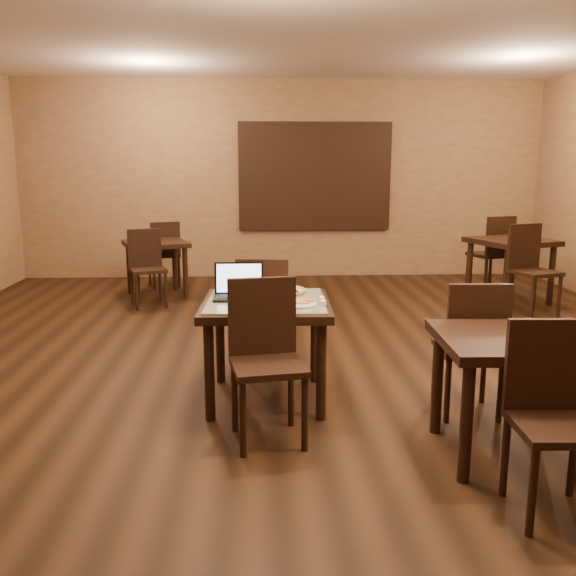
{
  "coord_description": "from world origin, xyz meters",
  "views": [
    {
      "loc": [
        -0.39,
        -4.51,
        1.73
      ],
      "look_at": [
        -0.17,
        -0.18,
        0.85
      ],
      "focal_mm": 38.0,
      "sensor_mm": 36.0,
      "label": 1
    }
  ],
  "objects": [
    {
      "name": "other_table_c_chair_far",
      "position": [
        1.07,
        -0.58,
        0.55
      ],
      "size": [
        0.44,
        0.44,
        0.97
      ],
      "rotation": [
        0.0,
        0.0,
        3.1
      ],
      "color": "black",
      "rests_on": "ground"
    },
    {
      "name": "pizza_whole",
      "position": [
        -0.21,
        0.06,
        0.78
      ],
      "size": [
        0.38,
        0.38,
        0.03
      ],
      "color": "beige",
      "rests_on": "pizza_pan"
    },
    {
      "name": "other_table_b_chair_near",
      "position": [
        -1.77,
        3.03,
        0.54
      ],
      "size": [
        0.53,
        0.53,
        0.95
      ],
      "rotation": [
        0.0,
        0.0,
        0.35
      ],
      "color": "black",
      "rests_on": "ground"
    },
    {
      "name": "other_table_b_chair_far",
      "position": [
        -1.71,
        4.14,
        0.54
      ],
      "size": [
        0.53,
        0.53,
        0.95
      ],
      "rotation": [
        0.0,
        0.0,
        3.49
      ],
      "color": "black",
      "rests_on": "ground"
    },
    {
      "name": "chair_main_far",
      "position": [
        -0.34,
        0.43,
        0.56
      ],
      "size": [
        0.48,
        0.48,
        0.99
      ],
      "rotation": [
        0.0,
        0.0,
        3.01
      ],
      "color": "black",
      "rests_on": "ground"
    },
    {
      "name": "spatula",
      "position": [
        -0.19,
        0.04,
        0.79
      ],
      "size": [
        0.14,
        0.25,
        0.01
      ],
      "primitive_type": "cube",
      "rotation": [
        0.0,
        0.0,
        0.16
      ],
      "color": "silver",
      "rests_on": "pizza_whole"
    },
    {
      "name": "chair_main_near",
      "position": [
        -0.34,
        -0.79,
        0.58
      ],
      "size": [
        0.51,
        0.51,
        1.02
      ],
      "rotation": [
        0.0,
        0.0,
        0.17
      ],
      "color": "black",
      "rests_on": "ground"
    },
    {
      "name": "napkin_roll",
      "position": [
        0.07,
        -0.32,
        0.78
      ],
      "size": [
        0.04,
        0.18,
        0.04
      ],
      "rotation": [
        0.0,
        0.0,
        -0.03
      ],
      "color": "white",
      "rests_on": "tiled_table"
    },
    {
      "name": "mural",
      "position": [
        0.5,
        4.96,
        1.55
      ],
      "size": [
        2.34,
        0.05,
        1.64
      ],
      "color": "#254D8A",
      "rests_on": "wall_back"
    },
    {
      "name": "other_table_a",
      "position": [
        2.8,
        2.95,
        0.68
      ],
      "size": [
        1.1,
        1.1,
        0.82
      ],
      "rotation": [
        0.0,
        0.0,
        0.32
      ],
      "color": "black",
      "rests_on": "ground"
    },
    {
      "name": "other_table_b",
      "position": [
        -1.74,
        3.58,
        0.61
      ],
      "size": [
        1.0,
        1.0,
        0.73
      ],
      "rotation": [
        0.0,
        0.0,
        0.35
      ],
      "color": "black",
      "rests_on": "ground"
    },
    {
      "name": "other_table_c",
      "position": [
        1.07,
        -1.15,
        0.62
      ],
      "size": [
        0.83,
        0.83,
        0.75
      ],
      "rotation": [
        0.0,
        0.0,
        -0.04
      ],
      "color": "black",
      "rests_on": "ground"
    },
    {
      "name": "pizza_pan",
      "position": [
        -0.21,
        0.06,
        0.77
      ],
      "size": [
        0.36,
        0.36,
        0.01
      ],
      "primitive_type": "cylinder",
      "color": "silver",
      "rests_on": "tiled_table"
    },
    {
      "name": "tiled_table",
      "position": [
        -0.33,
        -0.18,
        0.66
      ],
      "size": [
        0.95,
        0.95,
        0.76
      ],
      "rotation": [
        0.0,
        0.0,
        -0.04
      ],
      "color": "black",
      "rests_on": "ground"
    },
    {
      "name": "pizza_slice",
      "position": [
        -0.11,
        -0.36,
        0.79
      ],
      "size": [
        0.18,
        0.18,
        0.02
      ],
      "primitive_type": null,
      "rotation": [
        0.0,
        0.0,
        0.0
      ],
      "color": "beige",
      "rests_on": "plate"
    },
    {
      "name": "ground",
      "position": [
        0.0,
        0.0,
        0.0
      ],
      "size": [
        10.0,
        10.0,
        0.0
      ],
      "primitive_type": "plane",
      "color": "black",
      "rests_on": "ground"
    },
    {
      "name": "laptop",
      "position": [
        -0.53,
        -0.07,
        0.83
      ],
      "size": [
        0.37,
        0.28,
        0.25
      ],
      "rotation": [
        0.0,
        0.0,
        0.01
      ],
      "color": "black",
      "rests_on": "tiled_table"
    },
    {
      "name": "plate",
      "position": [
        -0.11,
        -0.36,
        0.77
      ],
      "size": [
        0.27,
        0.27,
        0.01
      ],
      "primitive_type": "cylinder",
      "color": "white",
      "rests_on": "tiled_table"
    },
    {
      "name": "wall_back",
      "position": [
        0.0,
        5.0,
        1.5
      ],
      "size": [
        8.0,
        0.02,
        3.0
      ],
      "primitive_type": "cube",
      "color": "#96744C",
      "rests_on": "ground"
    },
    {
      "name": "other_table_a_chair_near",
      "position": [
        2.77,
        2.33,
        0.6
      ],
      "size": [
        0.58,
        0.58,
        1.06
      ],
      "rotation": [
        0.0,
        0.0,
        0.32
      ],
      "color": "black",
      "rests_on": "ground"
    },
    {
      "name": "other_table_c_chair_near",
      "position": [
        1.08,
        -1.71,
        0.55
      ],
      "size": [
        0.44,
        0.44,
        0.97
      ],
      "rotation": [
        0.0,
        0.0,
        -0.04
      ],
      "color": "black",
      "rests_on": "ground"
    },
    {
      "name": "other_table_a_chair_far",
      "position": [
        2.83,
        3.57,
        0.6
      ],
      "size": [
        0.58,
        0.58,
        1.06
      ],
      "rotation": [
        0.0,
        0.0,
        3.46
      ],
      "color": "black",
      "rests_on": "ground"
    }
  ]
}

